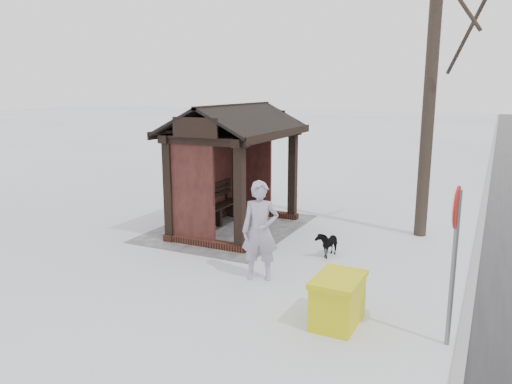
{
  "coord_description": "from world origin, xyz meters",
  "views": [
    {
      "loc": [
        10.56,
        5.68,
        3.51
      ],
      "look_at": [
        0.51,
        0.8,
        1.12
      ],
      "focal_mm": 35.0,
      "sensor_mm": 36.0,
      "label": 1
    }
  ],
  "objects_px": {
    "pedestrian": "(260,231)",
    "road_sign": "(455,232)",
    "dog": "(327,243)",
    "grit_bin": "(338,300)",
    "bus_shelter": "(230,142)"
  },
  "relations": [
    {
      "from": "dog",
      "to": "road_sign",
      "type": "height_order",
      "value": "road_sign"
    },
    {
      "from": "bus_shelter",
      "to": "dog",
      "type": "bearing_deg",
      "value": 72.46
    },
    {
      "from": "grit_bin",
      "to": "dog",
      "type": "bearing_deg",
      "value": -158.68
    },
    {
      "from": "dog",
      "to": "grit_bin",
      "type": "xyz_separation_m",
      "value": [
        2.9,
        1.09,
        0.11
      ]
    },
    {
      "from": "pedestrian",
      "to": "road_sign",
      "type": "xyz_separation_m",
      "value": [
        1.05,
        3.35,
        0.7
      ]
    },
    {
      "from": "dog",
      "to": "road_sign",
      "type": "xyz_separation_m",
      "value": [
        2.83,
        2.63,
        1.35
      ]
    },
    {
      "from": "dog",
      "to": "grit_bin",
      "type": "height_order",
      "value": "grit_bin"
    },
    {
      "from": "pedestrian",
      "to": "dog",
      "type": "distance_m",
      "value": 2.03
    },
    {
      "from": "bus_shelter",
      "to": "pedestrian",
      "type": "height_order",
      "value": "bus_shelter"
    },
    {
      "from": "bus_shelter",
      "to": "road_sign",
      "type": "bearing_deg",
      "value": 55.64
    },
    {
      "from": "dog",
      "to": "grit_bin",
      "type": "relative_size",
      "value": 0.66
    },
    {
      "from": "pedestrian",
      "to": "road_sign",
      "type": "bearing_deg",
      "value": -38.18
    },
    {
      "from": "pedestrian",
      "to": "grit_bin",
      "type": "relative_size",
      "value": 1.88
    },
    {
      "from": "road_sign",
      "to": "dog",
      "type": "bearing_deg",
      "value": -134.54
    },
    {
      "from": "bus_shelter",
      "to": "pedestrian",
      "type": "relative_size",
      "value": 1.95
    }
  ]
}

